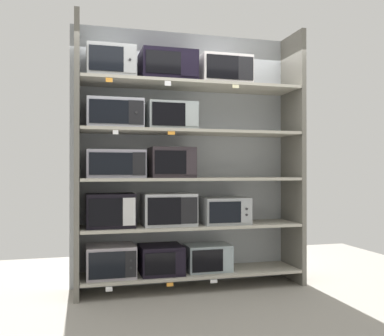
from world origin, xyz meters
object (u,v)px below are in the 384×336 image
microwave_2 (208,258)px  microwave_4 (169,209)px  microwave_12 (224,71)px  microwave_9 (171,117)px  microwave_1 (161,259)px  microwave_6 (116,164)px  microwave_5 (224,210)px  microwave_8 (115,114)px  microwave_7 (172,163)px  microwave_11 (168,68)px  microwave_0 (111,261)px  microwave_10 (111,64)px  microwave_3 (110,210)px

microwave_2 → microwave_4: size_ratio=0.87×
microwave_12 → microwave_9: bearing=-180.0°
microwave_1 → microwave_6: bearing=-180.0°
microwave_5 → microwave_8: (-1.15, 0.00, 0.98)m
microwave_7 → microwave_11: 0.98m
microwave_0 → microwave_1: microwave_0 is taller
microwave_1 → microwave_4: bearing=-0.2°
microwave_7 → microwave_5: bearing=-0.0°
microwave_2 → microwave_10: 2.22m
microwave_12 → microwave_8: bearing=180.0°
microwave_5 → microwave_12: 1.48m
microwave_7 → microwave_12: size_ratio=0.84×
microwave_3 → microwave_9: (0.61, -0.00, 0.95)m
microwave_2 → microwave_5: 0.52m
microwave_3 → microwave_11: size_ratio=0.84×
microwave_6 → microwave_10: bearing=180.0°
microwave_1 → microwave_7: 0.99m
microwave_11 → microwave_0: bearing=-180.0°
microwave_9 → microwave_12: 0.76m
microwave_9 → microwave_10: (-0.61, 0.00, 0.50)m
microwave_6 → microwave_12: bearing=-0.0°
microwave_6 → microwave_9: size_ratio=1.15×
microwave_3 → microwave_1: bearing=0.0°
microwave_5 → microwave_10: (-1.19, 0.00, 1.48)m
microwave_3 → microwave_4: (0.59, -0.00, -0.00)m
microwave_3 → microwave_9: size_ratio=0.95×
microwave_8 → microwave_12: bearing=-0.0°
microwave_3 → microwave_8: 0.96m
microwave_3 → microwave_8: size_ratio=0.85×
microwave_11 → microwave_9: bearing=-0.7°
microwave_7 → microwave_9: size_ratio=0.91×
microwave_1 → microwave_9: bearing=-0.2°
microwave_8 → microwave_10: bearing=179.9°
microwave_6 → microwave_5: bearing=-0.0°
microwave_2 → microwave_3: microwave_3 is taller
microwave_1 → microwave_8: microwave_8 is taller
microwave_7 → microwave_10: bearing=-180.0°
microwave_2 → microwave_4: 0.67m
microwave_3 → microwave_10: size_ratio=1.00×
microwave_2 → microwave_6: bearing=180.0°
microwave_9 → microwave_11: size_ratio=0.88×
microwave_0 → microwave_7: (0.62, 0.00, 0.98)m
microwave_8 → microwave_10: size_ratio=1.17×
microwave_0 → microwave_11: (0.57, 0.00, 1.95)m
microwave_2 → microwave_10: (-1.01, 0.00, 1.97)m
microwave_1 → microwave_3: size_ratio=0.91×
microwave_1 → microwave_2: microwave_1 is taller
microwave_0 → microwave_10: 1.95m
microwave_7 → microwave_10: microwave_10 is taller
microwave_0 → microwave_6: (0.05, 0.00, 0.96)m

